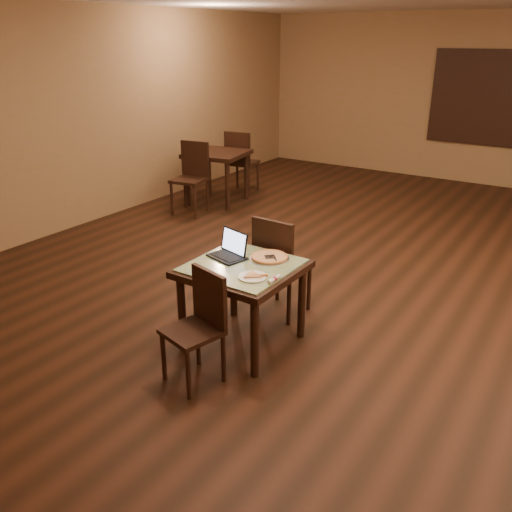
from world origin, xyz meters
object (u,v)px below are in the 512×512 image
Objects in this scene: pizza_pan at (269,258)px; other_table_b_chair_far at (240,159)px; tiled_table at (243,276)px; other_table_b at (217,161)px; chair_main_near at (200,321)px; other_table_b_chair_near at (192,173)px; chair_main_far at (279,262)px; laptop at (230,250)px.

pizza_pan is 0.32× the size of other_table_b_chair_far.
tiled_table is 4.99m from other_table_b_chair_far.
tiled_table is at bearing -59.79° from other_table_b.
chair_main_near is at bearing -87.36° from tiled_table.
other_table_b_chair_near reaches higher than tiled_table.
chair_main_near is at bearing 93.35° from chair_main_far.
tiled_table is 0.64m from chair_main_near.
chair_main_far is at bearing 84.01° from laptop.
other_table_b is 0.95× the size of other_table_b_chair_far.
laptop is 4.80m from other_table_b_chair_far.
tiled_table is 4.50m from other_table_b.
laptop is at bearing 121.89° from chair_main_near.
chair_main_far is 4.50m from other_table_b_chair_far.
pizza_pan is 0.34× the size of other_table_b.
tiled_table is 0.29m from pizza_pan.
chair_main_near is 5.53m from other_table_b_chair_far.
laptop reaches higher than tiled_table.
chair_main_far reaches higher than chair_main_near.
chair_main_near is at bearing 111.91° from other_table_b_chair_far.
pizza_pan is (0.10, 0.86, 0.25)m from chair_main_near.
laptop is 3.84m from other_table_b_chair_near.
chair_main_far reaches higher than other_table_b.
chair_main_far is at bearing 91.07° from tiled_table.
tiled_table is at bearing 106.85° from chair_main_near.
laptop is (-0.20, -0.51, 0.25)m from chair_main_far.
tiled_table is at bearing 115.43° from other_table_b_chair_far.
laptop is at bearing -60.98° from other_table_b.
laptop is 0.34× the size of other_table_b_chair_far.
laptop is 1.06× the size of pizza_pan.
other_table_b_chair_near reaches higher than laptop.
chair_main_near is 0.82m from laptop.
chair_main_near is 0.84× the size of other_table_b_chair_far.
other_table_b is at bearing 79.16° from other_table_b_chair_far.
tiled_table is at bearing -53.89° from other_table_b_chair_near.
other_table_b is (-2.67, 3.36, -0.12)m from laptop.
other_table_b_chair_near is at bearing 145.03° from chair_main_near.
other_table_b_chair_near is (-3.01, 2.59, -0.15)m from pizza_pan.
laptop is at bearing -156.64° from pizza_pan.
chair_main_far reaches higher than laptop.
other_table_b_chair_far is at bearing 79.16° from other_table_b_chair_near.
other_table_b_chair_far is at bearing 136.30° from chair_main_near.
pizza_pan is 3.97m from other_table_b_chair_near.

